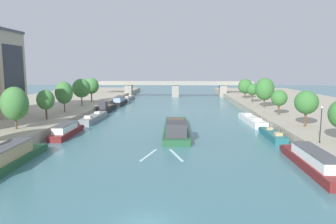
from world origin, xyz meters
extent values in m
cube|color=#A89E89|center=(-37.28, 55.00, 0.86)|extent=(36.00, 170.00, 1.72)
cube|color=#A89E89|center=(37.28, 55.00, 0.86)|extent=(36.00, 170.00, 1.72)
cube|color=#235633|center=(1.62, 34.25, 0.47)|extent=(4.64, 22.39, 0.93)
cube|color=#235633|center=(1.38, 45.75, 0.56)|extent=(3.99, 1.29, 0.83)
cube|color=#235633|center=(1.62, 34.25, 0.96)|extent=(4.73, 22.39, 0.06)
cube|color=#38383D|center=(1.78, 26.67, 2.04)|extent=(3.23, 4.53, 2.09)
cube|color=black|center=(1.73, 28.91, 2.35)|extent=(2.51, 0.08, 0.58)
cube|color=brown|center=(1.57, 36.48, 1.17)|extent=(3.50, 11.67, 0.36)
cylinder|color=#232328|center=(2.39, 27.57, 1.54)|extent=(0.07, 0.07, 1.10)
cube|color=silver|center=(1.87, 18.83, 0.01)|extent=(2.12, 5.84, 0.03)
cube|color=silver|center=(-1.73, 18.76, 0.01)|extent=(1.88, 5.89, 0.03)
cube|color=#235633|center=(-17.63, 13.00, 0.47)|extent=(3.03, 14.50, 0.95)
cube|color=#235633|center=(-17.77, 20.57, 0.57)|extent=(2.64, 1.26, 0.84)
cube|color=#235633|center=(-17.63, 13.00, 0.98)|extent=(3.08, 14.50, 0.06)
cube|color=tan|center=(-17.61, 12.28, 1.78)|extent=(2.43, 9.29, 1.54)
cube|color=#4C4C51|center=(-17.61, 12.28, 2.59)|extent=(2.60, 9.57, 0.08)
cube|color=maroon|center=(-17.10, 29.97, 0.46)|extent=(2.35, 10.76, 0.91)
cube|color=maroon|center=(-17.10, 35.69, 0.55)|extent=(2.23, 1.20, 0.82)
cube|color=maroon|center=(-17.10, 29.97, 0.94)|extent=(2.40, 10.76, 0.06)
cube|color=white|center=(-17.10, 29.43, 1.54)|extent=(1.93, 6.88, 1.13)
cube|color=#4C4C51|center=(-17.10, 29.43, 2.15)|extent=(2.07, 7.09, 0.08)
cylinder|color=#232328|center=(-16.75, 26.74, 1.52)|extent=(0.07, 0.07, 1.10)
cube|color=gray|center=(-16.78, 45.18, 0.61)|extent=(2.59, 13.69, 1.23)
cube|color=gray|center=(-16.65, 52.36, 0.74)|extent=(2.25, 1.29, 0.98)
cube|color=gray|center=(-16.78, 45.18, 1.26)|extent=(2.64, 13.69, 0.06)
cube|color=beige|center=(-16.73, 48.18, 1.49)|extent=(1.19, 0.92, 0.40)
cube|color=beige|center=(-16.85, 41.36, 1.53)|extent=(1.31, 1.12, 0.48)
cylinder|color=#232328|center=(-16.50, 41.08, 1.84)|extent=(0.07, 0.07, 1.10)
cube|color=black|center=(-17.61, 61.04, 0.56)|extent=(2.50, 12.50, 1.12)
cube|color=black|center=(-17.59, 67.63, 0.67)|extent=(2.33, 1.24, 0.92)
cube|color=black|center=(-17.61, 61.04, 1.15)|extent=(2.55, 12.50, 0.06)
cube|color=#38383D|center=(-17.63, 56.79, 2.11)|extent=(1.85, 2.50, 1.86)
cube|color=black|center=(-17.62, 58.05, 2.39)|extent=(1.47, 0.04, 0.52)
cube|color=brown|center=(-17.61, 62.29, 1.36)|extent=(1.94, 6.50, 0.36)
cylinder|color=#232328|center=(-17.26, 57.29, 1.73)|extent=(0.07, 0.07, 1.10)
cube|color=black|center=(-17.24, 76.75, 0.57)|extent=(2.75, 13.68, 1.13)
cube|color=black|center=(-17.32, 83.92, 0.68)|extent=(2.49, 1.26, 0.93)
cube|color=black|center=(-17.24, 76.75, 1.16)|extent=(2.81, 13.68, 0.06)
cube|color=#9EBCD6|center=(-17.23, 76.06, 1.92)|extent=(2.23, 8.76, 1.46)
cube|color=#4C4C51|center=(-17.23, 76.06, 2.69)|extent=(2.39, 9.02, 0.08)
cylinder|color=#232328|center=(-16.81, 72.65, 1.74)|extent=(0.07, 0.07, 1.10)
cube|color=gray|center=(-16.87, 91.32, 0.64)|extent=(2.53, 11.64, 1.28)
cube|color=gray|center=(-16.64, 97.45, 0.77)|extent=(2.05, 1.34, 1.01)
cube|color=gray|center=(-16.87, 91.32, 1.31)|extent=(2.57, 11.64, 0.06)
cube|color=tan|center=(-16.77, 93.87, 1.54)|extent=(1.09, 0.94, 0.40)
cube|color=tan|center=(-16.99, 88.09, 1.58)|extent=(1.20, 1.14, 0.48)
cylinder|color=#232328|center=(-16.68, 87.84, 1.89)|extent=(0.07, 0.07, 1.10)
cube|color=maroon|center=(17.55, 13.85, 0.50)|extent=(2.69, 14.45, 1.00)
cube|color=maroon|center=(17.61, 21.42, 0.60)|extent=(2.47, 1.23, 0.86)
cube|color=maroon|center=(17.55, 13.85, 1.03)|extent=(2.74, 14.45, 0.06)
cube|color=white|center=(17.55, 13.13, 1.64)|extent=(2.19, 9.25, 1.17)
cube|color=#4C4C51|center=(17.55, 13.13, 2.27)|extent=(2.35, 9.53, 0.08)
cylinder|color=#232328|center=(17.91, 9.52, 1.61)|extent=(0.07, 0.07, 1.10)
cube|color=#23666B|center=(17.61, 29.40, 0.52)|extent=(2.11, 9.49, 1.03)
cube|color=#23666B|center=(17.58, 34.49, 0.62)|extent=(1.97, 1.23, 0.88)
cube|color=#23666B|center=(17.61, 29.40, 1.06)|extent=(2.15, 9.49, 0.06)
cube|color=tan|center=(17.60, 31.49, 1.29)|extent=(1.04, 0.91, 0.40)
cube|color=tan|center=(17.63, 26.75, 1.33)|extent=(1.14, 1.11, 0.48)
cylinder|color=#232328|center=(17.94, 26.56, 1.64)|extent=(0.07, 0.07, 1.10)
cube|color=silver|center=(17.46, 43.99, 0.58)|extent=(3.16, 14.40, 1.17)
cube|color=silver|center=(17.16, 51.49, 0.70)|extent=(2.52, 1.34, 0.95)
cube|color=silver|center=(17.46, 43.99, 1.20)|extent=(3.22, 14.40, 0.06)
cube|color=white|center=(17.33, 47.13, 1.43)|extent=(1.33, 0.95, 0.40)
cube|color=white|center=(17.62, 39.99, 1.47)|extent=(1.47, 1.16, 0.48)
cylinder|color=#232328|center=(18.02, 39.71, 1.78)|extent=(0.07, 0.07, 1.10)
cylinder|color=brown|center=(-24.13, 26.91, 3.05)|extent=(0.32, 0.32, 2.65)
ellipsoid|color=#427F3D|center=(-24.13, 26.91, 5.86)|extent=(4.26, 4.26, 5.41)
cylinder|color=brown|center=(-23.51, 36.78, 3.09)|extent=(0.34, 0.34, 2.73)
ellipsoid|color=#427F3D|center=(-23.51, 36.78, 5.50)|extent=(3.37, 3.37, 3.80)
cylinder|color=brown|center=(-23.88, 47.09, 3.22)|extent=(0.25, 0.25, 3.00)
ellipsoid|color=#427F3D|center=(-23.88, 47.09, 6.10)|extent=(3.93, 3.93, 5.00)
cylinder|color=brown|center=(-23.85, 59.16, 3.35)|extent=(0.30, 0.30, 3.27)
ellipsoid|color=#427F3D|center=(-23.85, 59.16, 6.35)|extent=(4.66, 4.66, 4.94)
cylinder|color=brown|center=(-24.31, 69.71, 3.39)|extent=(0.36, 0.36, 3.34)
ellipsoid|color=#427F3D|center=(-24.31, 69.71, 6.37)|extent=(4.46, 4.46, 4.74)
cylinder|color=brown|center=(23.41, 31.22, 3.24)|extent=(0.37, 0.37, 3.03)
ellipsoid|color=#387533|center=(23.41, 31.22, 5.84)|extent=(3.86, 3.86, 3.95)
cylinder|color=brown|center=(23.02, 44.41, 3.07)|extent=(0.35, 0.35, 2.69)
ellipsoid|color=#387533|center=(23.02, 44.41, 5.34)|extent=(3.31, 3.31, 3.38)
cylinder|color=brown|center=(23.46, 57.68, 3.26)|extent=(0.36, 0.36, 3.08)
ellipsoid|color=#387533|center=(23.46, 57.68, 6.35)|extent=(4.66, 4.66, 5.62)
cylinder|color=brown|center=(22.96, 68.81, 3.16)|extent=(0.24, 0.24, 2.88)
ellipsoid|color=#387533|center=(22.96, 68.81, 5.53)|extent=(3.24, 3.24, 3.37)
cylinder|color=brown|center=(23.61, 82.34, 3.04)|extent=(0.39, 0.39, 2.64)
ellipsoid|color=#387533|center=(23.61, 82.34, 5.69)|extent=(4.65, 4.65, 4.84)
cylinder|color=black|center=(20.79, 19.56, 4.01)|extent=(0.11, 0.11, 4.57)
sphere|color=#EAE5C6|center=(20.79, 19.56, 6.43)|extent=(0.28, 0.28, 0.28)
cylinder|color=black|center=(20.79, 19.56, 1.82)|extent=(0.22, 0.22, 0.20)
cube|color=#232833|center=(-30.93, 39.78, 11.00)|extent=(0.04, 7.49, 10.13)
cube|color=gray|center=(0.00, 105.37, 5.19)|extent=(62.56, 4.40, 0.60)
cube|color=gray|center=(0.00, 103.37, 5.94)|extent=(62.56, 0.30, 0.90)
cube|color=gray|center=(0.00, 107.37, 5.94)|extent=(62.56, 0.30, 0.90)
cube|color=gray|center=(-19.28, 105.37, 2.45)|extent=(2.80, 3.60, 4.89)
cube|color=gray|center=(0.00, 105.37, 2.45)|extent=(2.80, 3.60, 4.89)
cube|color=gray|center=(19.28, 105.37, 2.45)|extent=(2.80, 3.60, 4.89)
camera|label=1|loc=(2.58, -21.02, 11.36)|focal=33.02mm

